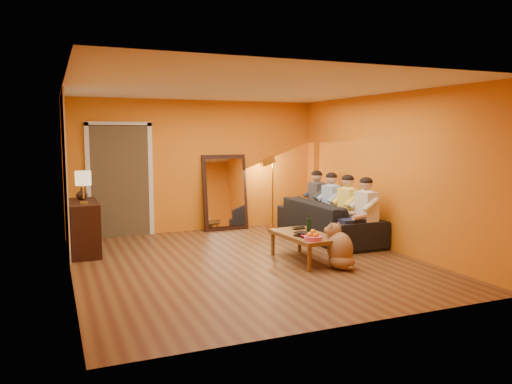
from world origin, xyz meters
name	(u,v)px	position (x,y,z in m)	size (l,w,h in m)	color
room_shell	(238,175)	(0.00, 0.37, 1.30)	(5.00, 5.50, 2.60)	brown
white_accent	(65,173)	(-2.48, 1.75, 1.30)	(0.02, 1.90, 2.58)	white
doorway_recess	(119,181)	(-1.50, 2.83, 1.05)	(1.06, 0.30, 2.10)	#3F2D19
door_jamb_left	(88,182)	(-2.07, 2.71, 1.05)	(0.08, 0.06, 2.20)	white
door_jamb_right	(151,180)	(-0.93, 2.71, 1.05)	(0.08, 0.06, 2.20)	white
door_header	(118,124)	(-1.50, 2.71, 2.12)	(1.22, 0.06, 0.08)	white
mirror_frame	(225,192)	(0.55, 2.63, 0.76)	(0.92, 0.06, 1.52)	black
mirror_glass	(226,192)	(0.55, 2.59, 0.76)	(0.78, 0.02, 1.36)	white
sideboard	(84,227)	(-2.24, 1.55, 0.42)	(0.44, 1.18, 0.85)	black
table_lamp	(83,187)	(-2.24, 1.25, 1.10)	(0.24, 0.24, 0.51)	beige
sofa	(328,220)	(2.00, 0.99, 0.36)	(0.95, 2.44, 0.71)	black
coffee_table	(304,247)	(0.83, -0.27, 0.21)	(0.62, 1.22, 0.42)	brown
floor_lamp	(273,194)	(1.48, 2.35, 0.72)	(0.30, 0.24, 1.44)	gold
dog	(340,245)	(1.11, -0.83, 0.33)	(0.36, 0.57, 0.67)	#9F6547
person_far_left	(366,214)	(2.13, -0.01, 0.61)	(0.70, 0.44, 1.22)	beige
person_mid_left	(348,209)	(2.13, 0.54, 0.61)	(0.70, 0.44, 1.22)	#F8E352
person_mid_right	(332,205)	(2.13, 1.09, 0.61)	(0.70, 0.44, 1.22)	#8FB0DD
person_far_right	(317,202)	(2.13, 1.64, 0.61)	(0.70, 0.44, 1.22)	#333338
fruit_bowl	(313,235)	(0.73, -0.72, 0.50)	(0.26, 0.26, 0.16)	#E65180
wine_bottle	(309,224)	(0.88, -0.32, 0.58)	(0.07, 0.07, 0.31)	black
tumbler	(308,229)	(0.95, -0.15, 0.46)	(0.09, 0.09, 0.08)	#B27F3F
laptop	(304,228)	(1.01, 0.08, 0.43)	(0.37, 0.24, 0.03)	black
book_lower	(300,236)	(0.65, -0.47, 0.43)	(0.19, 0.26, 0.02)	black
book_mid	(300,235)	(0.66, -0.46, 0.45)	(0.18, 0.25, 0.02)	#B71431
book_upper	(300,234)	(0.65, -0.48, 0.47)	(0.18, 0.24, 0.02)	black
vase	(82,194)	(-2.24, 1.80, 0.95)	(0.19, 0.19, 0.20)	black
flowers	(81,180)	(-2.24, 1.80, 1.18)	(0.17, 0.17, 0.42)	#B71431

